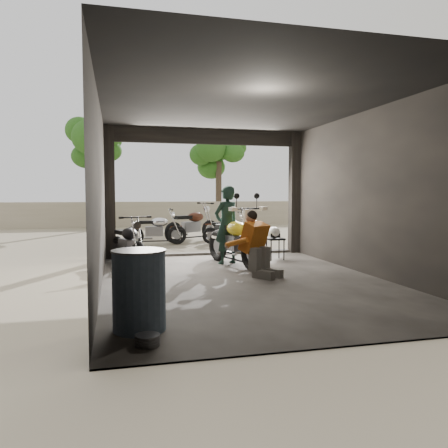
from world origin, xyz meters
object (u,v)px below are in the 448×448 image
stool (275,241)px  sign_post (325,185)px  main_bike (234,236)px  outside_bike_b (192,222)px  outside_bike_a (156,227)px  helmet (274,232)px  rider (227,225)px  left_bike (128,240)px  mechanic (260,245)px  oil_drum (139,291)px  outside_bike_c (228,228)px

stool → sign_post: 3.15m
main_bike → outside_bike_b: bearing=75.8°
outside_bike_a → helmet: 4.59m
rider → left_bike: bearing=-38.2°
left_bike → mechanic: mechanic is taller
helmet → rider: bearing=-158.1°
mechanic → sign_post: bearing=16.9°
stool → helmet: 0.23m
sign_post → oil_drum: bearing=-108.4°
outside_bike_a → outside_bike_b: 1.49m
mechanic → outside_bike_b: bearing=59.4°
outside_bike_a → mechanic: bearing=-164.3°
helmet → oil_drum: 5.75m
mechanic → outside_bike_c: bearing=49.3°
main_bike → outside_bike_a: size_ratio=1.20×
outside_bike_b → outside_bike_c: size_ratio=1.29×
helmet → outside_bike_b: bearing=115.2°
outside_bike_a → sign_post: sign_post is taller
outside_bike_b → helmet: (1.15, -4.64, 0.03)m
outside_bike_a → outside_bike_c: outside_bike_a is taller
left_bike → outside_bike_a: 3.70m
main_bike → stool: bearing=11.3°
outside_bike_a → mechanic: 5.94m
helmet → stool: bearing=58.2°
rider → sign_post: (3.47, 2.08, 0.95)m
outside_bike_c → main_bike: bearing=164.8°
rider → oil_drum: bearing=39.7°
left_bike → outside_bike_a: bearing=56.0°
rider → sign_post: 4.16m
left_bike → stool: (3.43, -0.24, -0.09)m
outside_bike_c → oil_drum: outside_bike_c is taller
left_bike → outside_bike_b: 4.87m
rider → mechanic: 1.69m
left_bike → sign_post: bearing=-3.9°
left_bike → rider: size_ratio=0.93×
sign_post → outside_bike_b: bearing=163.3°
outside_bike_a → oil_drum: outside_bike_a is taller
outside_bike_a → oil_drum: 8.58m
outside_bike_c → sign_post: 3.34m
oil_drum → outside_bike_b: bearing=76.6°
main_bike → outside_bike_c: size_ratio=1.34×
outside_bike_a → mechanic: mechanic is taller
outside_bike_b → outside_bike_c: outside_bike_b is taller
sign_post → main_bike: bearing=-122.6°
outside_bike_b → oil_drum: 9.55m
outside_bike_b → rider: rider is taller
outside_bike_a → main_bike: bearing=-161.8°
outside_bike_a → stool: bearing=-145.3°
rider → helmet: rider is taller
rider → mechanic: (0.23, -1.65, -0.27)m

